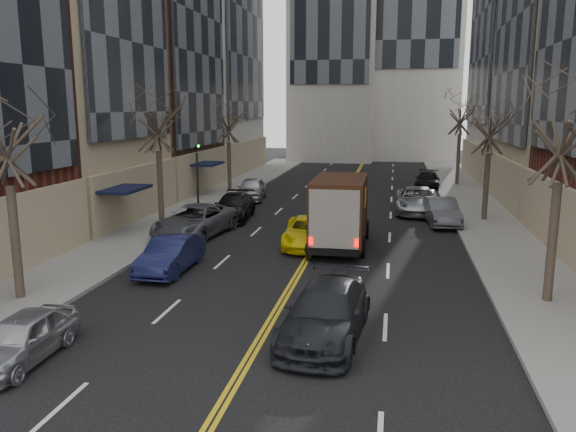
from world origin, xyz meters
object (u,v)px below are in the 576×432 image
Objects in this scene: ups_truck at (340,212)px; taxi at (308,232)px; pedestrian at (309,243)px; observer_sedan at (326,313)px.

taxi is (-1.50, -0.02, -1.01)m from ups_truck.
taxi is at bearing -179.26° from ups_truck.
ups_truck is 3.00m from pedestrian.
pedestrian reaches higher than observer_sedan.
ups_truck is at bearing -4.07° from taxi.
ups_truck is 10.68m from observer_sedan.
ups_truck is at bearing -37.54° from pedestrian.
observer_sedan is 10.80m from taxi.
ups_truck is 1.15× the size of observer_sedan.
pedestrian is at bearing -111.92° from ups_truck.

